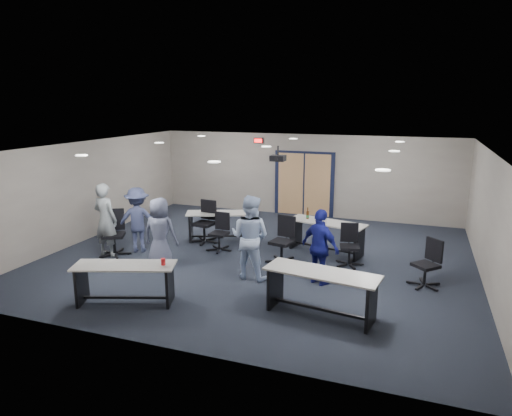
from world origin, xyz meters
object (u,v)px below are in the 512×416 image
(table_front_right, at_px, (321,286))
(table_back_left, at_px, (222,221))
(chair_back_a, at_px, (204,222))
(table_back_right, at_px, (326,231))
(chair_back_c, at_px, (282,240))
(table_front_left, at_px, (125,277))
(person_navy, at_px, (320,247))
(chair_loose_left, at_px, (114,233))
(person_plaid, at_px, (160,233))
(chair_back_b, at_px, (219,232))
(person_gray, at_px, (105,220))
(chair_back_d, at_px, (350,245))
(person_back, at_px, (138,220))
(person_lightblue, at_px, (250,237))
(chair_loose_right, at_px, (426,264))

(table_front_right, bearing_deg, table_back_left, 142.85)
(table_back_left, relative_size, chair_back_a, 1.78)
(table_back_right, relative_size, chair_back_c, 1.87)
(table_front_left, bearing_deg, person_navy, 14.58)
(table_back_left, xyz_separation_m, chair_back_a, (-0.35, -0.37, 0.04))
(chair_back_a, height_order, chair_loose_left, chair_loose_left)
(chair_back_a, distance_m, person_plaid, 2.04)
(chair_back_b, height_order, person_gray, person_gray)
(chair_back_c, relative_size, chair_back_d, 1.13)
(chair_back_c, xyz_separation_m, chair_back_d, (1.54, 0.35, -0.06))
(person_plaid, relative_size, person_back, 0.99)
(person_back, bearing_deg, person_gray, 19.63)
(chair_back_a, height_order, chair_back_d, chair_back_a)
(chair_back_b, bearing_deg, person_gray, -149.86)
(chair_back_a, relative_size, person_lightblue, 0.62)
(person_lightblue, bearing_deg, table_back_right, -112.22)
(chair_back_b, bearing_deg, table_front_left, -93.64)
(chair_back_a, height_order, person_plaid, person_plaid)
(table_front_right, xyz_separation_m, table_back_right, (-0.61, 3.50, -0.01))
(chair_loose_left, bearing_deg, person_plaid, -36.76)
(table_back_left, distance_m, chair_back_d, 3.71)
(person_plaid, bearing_deg, table_front_left, 97.11)
(table_front_right, bearing_deg, person_gray, 174.28)
(person_gray, relative_size, person_lightblue, 1.00)
(table_front_right, bearing_deg, person_lightblue, 153.63)
(person_gray, distance_m, person_lightblue, 3.85)
(table_back_left, height_order, table_back_right, table_back_right)
(chair_loose_left, relative_size, person_back, 0.69)
(chair_back_d, bearing_deg, table_back_left, 153.26)
(chair_loose_right, bearing_deg, person_lightblue, -125.24)
(table_front_left, distance_m, person_back, 3.12)
(chair_back_a, distance_m, chair_back_b, 0.84)
(table_front_right, relative_size, table_back_left, 1.04)
(chair_loose_left, relative_size, person_gray, 0.62)
(chair_loose_right, relative_size, person_plaid, 0.61)
(table_back_left, relative_size, person_plaid, 1.24)
(table_front_left, relative_size, chair_back_c, 1.80)
(table_back_right, height_order, person_back, person_back)
(person_plaid, bearing_deg, chair_back_c, -159.58)
(chair_back_d, distance_m, person_lightblue, 2.45)
(chair_back_c, xyz_separation_m, person_back, (-3.67, -0.41, 0.27))
(table_back_right, xyz_separation_m, person_back, (-4.51, -1.54, 0.28))
(person_lightblue, bearing_deg, chair_loose_right, -161.97)
(person_plaid, distance_m, person_navy, 3.67)
(chair_back_a, bearing_deg, chair_back_b, -29.64)
(table_front_left, relative_size, person_navy, 1.24)
(chair_back_c, bearing_deg, person_navy, -28.60)
(table_back_left, height_order, chair_back_c, chair_back_c)
(chair_back_c, height_order, person_back, person_back)
(chair_back_b, relative_size, person_plaid, 0.60)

